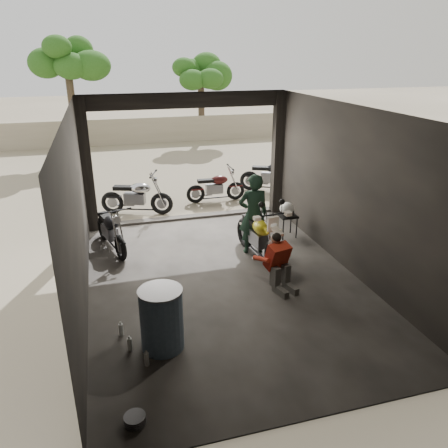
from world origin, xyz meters
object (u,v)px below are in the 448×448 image
sign_post (314,162)px  outside_bike_a (136,194)px  outside_bike_b (216,185)px  stool (288,218)px  main_bike (259,233)px  left_bike (110,227)px  rider (253,214)px  oil_drum (162,320)px  helmet (287,209)px  outside_bike_c (272,173)px  mechanic (281,265)px

sign_post → outside_bike_a: bearing=170.8°
outside_bike_b → stool: (0.94, -2.99, -0.03)m
main_bike → sign_post: bearing=37.3°
left_bike → rider: rider is taller
outside_bike_a → stool: (3.24, -2.55, -0.09)m
outside_bike_a → oil_drum: (-0.18, -5.90, -0.09)m
outside_bike_a → rider: (2.18, -3.14, 0.31)m
main_bike → helmet: bearing=36.4°
main_bike → outside_bike_a: (-2.19, 3.49, -0.03)m
left_bike → outside_bike_c: bearing=16.3°
left_bike → mechanic: size_ratio=1.51×
outside_bike_a → oil_drum: bearing=-162.2°
main_bike → outside_bike_c: main_bike is taller
left_bike → outside_bike_c: (4.98, 3.07, 0.05)m
outside_bike_c → stool: outside_bike_c is taller
main_bike → outside_bike_c: (2.03, 4.41, -0.03)m
outside_bike_a → mechanic: (2.13, -4.80, -0.05)m
left_bike → outside_bike_b: 4.00m
oil_drum → sign_post: sign_post is taller
mechanic → helmet: 2.51m
outside_bike_a → outside_bike_b: (2.30, 0.44, -0.06)m
left_bike → outside_bike_a: outside_bike_a is taller
main_bike → outside_bike_b: (0.11, 3.93, -0.10)m
outside_bike_a → helmet: bearing=-108.8°
main_bike → oil_drum: 3.38m
outside_bike_a → outside_bike_c: outside_bike_c is taller
outside_bike_a → main_bike: bearing=-128.3°
left_bike → stool: (4.00, -0.41, -0.05)m
stool → helmet: (-0.03, 0.01, 0.23)m
main_bike → oil_drum: (-2.37, -2.42, -0.12)m
helmet → oil_drum: 4.78m
outside_bike_a → mechanic: 5.26m
outside_bike_b → outside_bike_c: (1.92, 0.49, 0.07)m
left_bike → stool: 4.02m
outside_bike_b → helmet: outside_bike_b is taller
rider → sign_post: size_ratio=0.82×
oil_drum → sign_post: bearing=44.6°
outside_bike_c → sign_post: (0.22, -2.28, 0.86)m
oil_drum → outside_bike_b: bearing=68.7°
outside_bike_b → rider: bearing=178.7°
helmet → oil_drum: bearing=-115.6°
main_bike → rider: size_ratio=1.03×
rider → oil_drum: (-2.36, -2.76, -0.40)m
outside_bike_a → outside_bike_b: 2.35m
outside_bike_a → mechanic: bearing=-136.5°
outside_bike_b → rider: (-0.12, -3.58, 0.37)m
outside_bike_c → oil_drum: bearing=172.4°
main_bike → outside_bike_b: bearing=82.2°
sign_post → stool: bearing=-127.2°
mechanic → oil_drum: (-2.31, -1.10, -0.04)m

